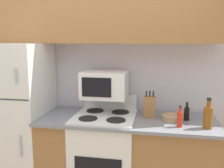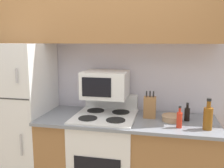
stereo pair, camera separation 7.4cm
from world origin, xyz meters
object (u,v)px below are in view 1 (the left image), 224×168
object	(u,v)px
bowl	(172,117)
knife_block	(150,107)
bottle_hot_sauce	(180,119)
stove	(105,156)
bottle_soy_sauce	(187,113)
microwave	(105,84)
bottle_whiskey	(208,117)
refrigerator	(19,118)

from	to	relation	value
bowl	knife_block	bearing A→B (deg)	165.43
knife_block	bottle_hot_sauce	size ratio (longest dim) A/B	1.39
stove	bowl	distance (m)	0.81
bottle_soy_sauce	bottle_hot_sauce	world-z (taller)	bottle_hot_sauce
stove	knife_block	xyz separation A→B (m)	(0.45, 0.07, 0.54)
microwave	bottle_soy_sauce	distance (m)	0.87
bottle_hot_sauce	bottle_soy_sauce	bearing A→B (deg)	69.20
bottle_soy_sauce	bottle_hot_sauce	size ratio (longest dim) A/B	0.90
microwave	bowl	bearing A→B (deg)	-8.53
microwave	bowl	xyz separation A→B (m)	(0.69, -0.10, -0.29)
bowl	bottle_hot_sauce	world-z (taller)	bottle_hot_sauce
microwave	bottle_hot_sauce	distance (m)	0.84
bowl	bottle_hot_sauce	xyz separation A→B (m)	(0.06, -0.18, 0.05)
bottle_hot_sauce	microwave	bearing A→B (deg)	159.07
microwave	bottle_whiskey	size ratio (longest dim) A/B	1.65
bottle_whiskey	knife_block	bearing A→B (deg)	155.65
refrigerator	bottle_whiskey	distance (m)	1.97
refrigerator	knife_block	xyz separation A→B (m)	(1.43, 0.06, 0.19)
refrigerator	bottle_soy_sauce	bearing A→B (deg)	1.16
knife_block	bottle_hot_sauce	xyz separation A→B (m)	(0.28, -0.24, -0.03)
knife_block	bottle_soy_sauce	bearing A→B (deg)	-3.54
refrigerator	stove	world-z (taller)	refrigerator
refrigerator	bottle_hot_sauce	world-z (taller)	refrigerator
refrigerator	stove	bearing A→B (deg)	-0.79
bottle_soy_sauce	bottle_whiskey	bearing A→B (deg)	-53.48
microwave	refrigerator	bearing A→B (deg)	-173.76
knife_block	bottle_soy_sauce	world-z (taller)	knife_block
refrigerator	knife_block	world-z (taller)	refrigerator
microwave	bottle_whiskey	distance (m)	1.05
stove	bottle_whiskey	world-z (taller)	bottle_whiskey
stove	bowl	bearing A→B (deg)	1.25
refrigerator	bottle_hot_sauce	bearing A→B (deg)	-6.08
bowl	bottle_soy_sauce	world-z (taller)	bottle_soy_sauce
refrigerator	bottle_hot_sauce	xyz separation A→B (m)	(1.71, -0.18, 0.16)
microwave	bottle_soy_sauce	xyz separation A→B (m)	(0.83, -0.07, -0.25)
stove	bottle_soy_sauce	xyz separation A→B (m)	(0.81, 0.05, 0.50)
microwave	bottle_whiskey	world-z (taller)	microwave
refrigerator	microwave	distance (m)	1.04
knife_block	bottle_hot_sauce	bearing A→B (deg)	-40.70
knife_block	bottle_whiskey	xyz separation A→B (m)	(0.52, -0.24, -0.00)
knife_block	stove	bearing A→B (deg)	-170.83
stove	knife_block	world-z (taller)	knife_block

